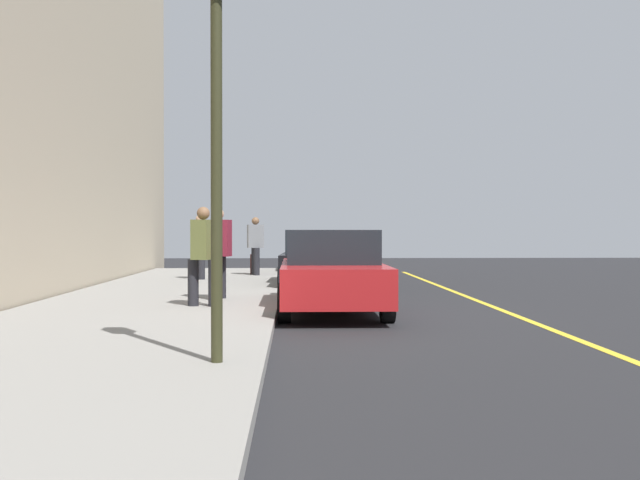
% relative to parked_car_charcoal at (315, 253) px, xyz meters
% --- Properties ---
extents(ground_plane, '(56.00, 56.00, 0.00)m').
position_rel_parked_car_charcoal_xyz_m(ground_plane, '(11.88, 0.02, -0.76)').
color(ground_plane, black).
extents(sidewalk, '(28.00, 4.60, 0.15)m').
position_rel_parked_car_charcoal_xyz_m(sidewalk, '(11.88, -3.28, -0.68)').
color(sidewalk, gray).
rests_on(sidewalk, ground).
extents(lane_stripe_centre, '(28.00, 0.14, 0.01)m').
position_rel_parked_car_charcoal_xyz_m(lane_stripe_centre, '(11.88, 3.22, -0.75)').
color(lane_stripe_centre, gold).
rests_on(lane_stripe_centre, ground).
extents(parked_car_charcoal, '(4.16, 1.95, 1.51)m').
position_rel_parked_car_charcoal_xyz_m(parked_car_charcoal, '(0.00, 0.00, 0.00)').
color(parked_car_charcoal, black).
rests_on(parked_car_charcoal, ground).
extents(parked_car_black, '(4.40, 2.03, 1.51)m').
position_rel_parked_car_charcoal_xyz_m(parked_car_black, '(5.51, -0.07, 0.00)').
color(parked_car_black, black).
rests_on(parked_car_black, ground).
extents(parked_car_red, '(4.71, 1.90, 1.51)m').
position_rel_parked_car_charcoal_xyz_m(parked_car_red, '(11.76, 0.00, 0.00)').
color(parked_car_red, black).
rests_on(parked_car_red, ground).
extents(pedestrian_burgundy_coat, '(0.58, 0.54, 1.79)m').
position_rel_parked_car_charcoal_xyz_m(pedestrian_burgundy_coat, '(10.51, -2.18, 0.35)').
color(pedestrian_burgundy_coat, black).
rests_on(pedestrian_burgundy_coat, sidewalk).
extents(pedestrian_grey_coat, '(0.57, 0.52, 1.75)m').
position_rel_parked_car_charcoal_xyz_m(pedestrian_grey_coat, '(2.15, -1.85, 0.32)').
color(pedestrian_grey_coat, black).
rests_on(pedestrian_grey_coat, sidewalk).
extents(pedestrian_navy_coat, '(0.57, 0.55, 1.78)m').
position_rel_parked_car_charcoal_xyz_m(pedestrian_navy_coat, '(4.11, -3.29, 0.34)').
color(pedestrian_navy_coat, black).
rests_on(pedestrian_navy_coat, sidewalk).
extents(pedestrian_olive_coat, '(0.54, 0.57, 1.77)m').
position_rel_parked_car_charcoal_xyz_m(pedestrian_olive_coat, '(11.95, -2.30, 0.34)').
color(pedestrian_olive_coat, black).
rests_on(pedestrian_olive_coat, sidewalk).
extents(traffic_light_pole, '(0.35, 0.26, 4.48)m').
position_rel_parked_car_charcoal_xyz_m(traffic_light_pole, '(17.98, -1.47, 2.42)').
color(traffic_light_pole, '#2D2D19').
rests_on(traffic_light_pole, sidewalk).
extents(rolling_suitcase, '(0.34, 0.22, 0.97)m').
position_rel_parked_car_charcoal_xyz_m(rolling_suitcase, '(1.69, -1.92, -0.30)').
color(rolling_suitcase, '#471E19').
rests_on(rolling_suitcase, sidewalk).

